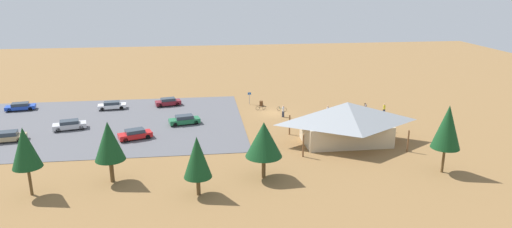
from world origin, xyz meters
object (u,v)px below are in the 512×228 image
car_red_front_row (135,134)px  pine_far_west (25,148)px  visitor_at_bikes (283,111)px  bicycle_yellow_by_bin (371,115)px  pine_east (197,157)px  car_blue_inner_stall (20,106)px  pine_far_east (109,141)px  bicycle_orange_edge_north (348,109)px  bicycle_black_near_porch (261,108)px  visitor_near_lot (384,109)px  bike_pavilion (346,120)px  car_tan_second_row (7,137)px  bicycle_silver_lone_east (334,112)px  bicycle_teal_yard_front (282,109)px  trash_bin (261,103)px  car_silver_mid_lot (70,125)px  car_white_back_corner (112,105)px  bicycle_blue_near_sign (365,106)px  pine_west (447,127)px  bicycle_purple_trailside (360,110)px  pine_midwest (264,140)px  lot_sign (249,96)px  car_maroon_near_entry (168,102)px  bicycle_white_yard_right (360,113)px  bicycle_green_yard_center (349,107)px  bicycle_red_front_row (388,117)px  visitor_crossing_yard (328,111)px  car_green_aisle_side (184,120)px

car_red_front_row → pine_far_west: bearing=62.0°
visitor_at_bikes → bicycle_yellow_by_bin: bearing=173.2°
pine_east → car_blue_inner_stall: pine_east is taller
pine_far_east → bicycle_orange_edge_north: size_ratio=5.27×
bicycle_black_near_porch → car_red_front_row: car_red_front_row is taller
pine_far_west → visitor_near_lot: 51.88m
bike_pavilion → car_tan_second_row: bearing=-7.8°
bicycle_silver_lone_east → visitor_at_bikes: visitor_at_bikes is taller
bicycle_teal_yard_front → bicycle_yellow_by_bin: bicycle_yellow_by_bin is taller
pine_far_east → car_red_front_row: 14.02m
trash_bin → car_silver_mid_lot: car_silver_mid_lot is taller
bicycle_black_near_porch → car_white_back_corner: car_white_back_corner is taller
bicycle_orange_edge_north → car_red_front_row: size_ratio=0.27×
car_white_back_corner → bicycle_black_near_porch: bearing=172.1°
bicycle_yellow_by_bin → car_tan_second_row: 52.67m
bicycle_teal_yard_front → car_silver_mid_lot: car_silver_mid_lot is taller
bicycle_orange_edge_north → bicycle_blue_near_sign: (-3.59, -1.68, 0.01)m
pine_far_west → bicycle_silver_lone_east: (-38.52, -23.51, -4.70)m
bicycle_yellow_by_bin → pine_west: bearing=90.0°
bicycle_blue_near_sign → bike_pavilion: bearing=61.2°
bicycle_teal_yard_front → bicycle_silver_lone_east: bearing=158.9°
bicycle_purple_trailside → car_silver_mid_lot: bearing=4.1°
pine_far_east → pine_midwest: (-16.22, 1.06, -0.19)m
lot_sign → bicycle_yellow_by_bin: 20.72m
car_maroon_near_entry → bicycle_black_near_porch: bearing=164.0°
bicycle_white_yard_right → bicycle_green_yard_center: 4.02m
bicycle_orange_edge_north → trash_bin: bearing=-21.1°
bike_pavilion → bicycle_orange_edge_north: bike_pavilion is taller
bicycle_yellow_by_bin → bicycle_green_yard_center: bicycle_yellow_by_bin is taller
bicycle_yellow_by_bin → car_silver_mid_lot: car_silver_mid_lot is taller
bicycle_orange_edge_north → car_silver_mid_lot: (42.84, 3.79, 0.36)m
pine_far_west → bicycle_red_front_row: size_ratio=4.51×
pine_midwest → car_blue_inner_stall: 47.95m
visitor_crossing_yard → pine_far_west: bearing=31.2°
bicycle_blue_near_sign → visitor_near_lot: (-1.66, 3.85, 0.54)m
pine_far_east → car_silver_mid_lot: bearing=-64.2°
pine_east → car_maroon_near_entry: (4.89, -34.37, -3.34)m
pine_west → car_green_aisle_side: bearing=-36.3°
visitor_crossing_yard → bicycle_teal_yard_front: bearing=-32.6°
bicycle_white_yard_right → bicycle_purple_trailside: 1.65m
pine_far_west → car_maroon_near_entry: 34.58m
bicycle_yellow_by_bin → car_maroon_near_entry: (32.11, -10.60, 0.37)m
lot_sign → pine_far_west: pine_far_west is taller
pine_midwest → pine_west: size_ratio=0.82×
trash_bin → pine_far_west: size_ratio=0.13×
trash_bin → car_white_back_corner: car_white_back_corner is taller
car_white_back_corner → car_green_aisle_side: bearing=140.9°
bicycle_silver_lone_east → bicycle_green_yard_center: bearing=-137.4°
bicycle_black_near_porch → car_maroon_near_entry: 16.04m
pine_far_east → car_tan_second_row: pine_far_east is taller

